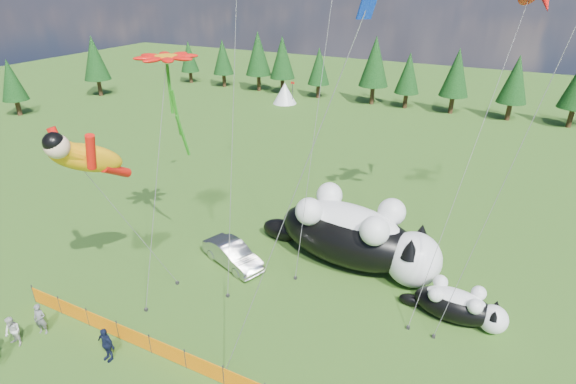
# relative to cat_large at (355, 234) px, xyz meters

# --- Properties ---
(ground) EXTENTS (160.00, 160.00, 0.00)m
(ground) POSITION_rel_cat_large_xyz_m (-2.92, -8.04, -1.99)
(ground) COLOR #163609
(ground) RESTS_ON ground
(safety_fence) EXTENTS (22.06, 0.06, 1.10)m
(safety_fence) POSITION_rel_cat_large_xyz_m (-2.92, -11.04, -1.49)
(safety_fence) COLOR #262626
(safety_fence) RESTS_ON ground
(tree_line) EXTENTS (90.00, 4.00, 8.00)m
(tree_line) POSITION_rel_cat_large_xyz_m (-2.92, 36.96, 2.01)
(tree_line) COLOR black
(tree_line) RESTS_ON ground
(festival_tents) EXTENTS (50.00, 3.20, 2.80)m
(festival_tents) POSITION_rel_cat_large_xyz_m (8.08, 31.96, -0.59)
(festival_tents) COLOR white
(festival_tents) RESTS_ON ground
(cat_large) EXTENTS (11.62, 4.97, 4.20)m
(cat_large) POSITION_rel_cat_large_xyz_m (0.00, 0.00, 0.00)
(cat_large) COLOR black
(cat_large) RESTS_ON ground
(cat_small) EXTENTS (5.28, 2.00, 1.91)m
(cat_small) POSITION_rel_cat_large_xyz_m (6.32, -2.42, -1.09)
(cat_small) COLOR black
(cat_small) RESTS_ON ground
(car) EXTENTS (4.56, 2.91, 1.42)m
(car) POSITION_rel_cat_large_xyz_m (-6.41, -3.39, -1.28)
(car) COLOR #B4B4B9
(car) RESTS_ON ground
(spectator_a) EXTENTS (0.70, 0.57, 1.66)m
(spectator_a) POSITION_rel_cat_large_xyz_m (-11.52, -12.39, -1.16)
(spectator_a) COLOR slate
(spectator_a) RESTS_ON ground
(spectator_b) EXTENTS (0.79, 0.48, 1.59)m
(spectator_b) POSITION_rel_cat_large_xyz_m (-11.93, -13.50, -1.20)
(spectator_b) COLOR beige
(spectator_b) RESTS_ON ground
(spectator_c) EXTENTS (1.06, 0.60, 1.74)m
(spectator_c) POSITION_rel_cat_large_xyz_m (-7.39, -12.18, -1.12)
(spectator_c) COLOR #131A35
(spectator_c) RESTS_ON ground
(superhero_kite) EXTENTS (4.42, 5.31, 10.48)m
(superhero_kite) POSITION_rel_cat_large_xyz_m (-9.78, -9.31, 6.35)
(superhero_kite) COLOR #F9A70D
(superhero_kite) RESTS_ON ground
(flower_kite) EXTENTS (3.40, 5.93, 12.72)m
(flower_kite) POSITION_rel_cat_large_xyz_m (-8.56, -4.80, 10.00)
(flower_kite) COLOR red
(flower_kite) RESTS_ON ground
(diamond_kite_c) EXTENTS (4.98, 2.62, 15.77)m
(diamond_kite_c) POSITION_rel_cat_large_xyz_m (2.09, -8.62, 11.87)
(diamond_kite_c) COLOR #0E35D3
(diamond_kite_c) RESTS_ON ground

